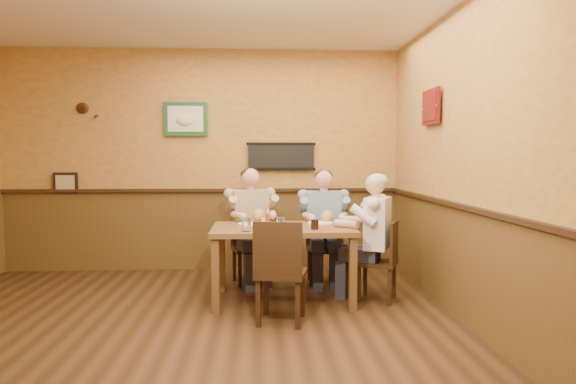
% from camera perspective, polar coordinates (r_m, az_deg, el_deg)
% --- Properties ---
extents(room, '(5.02, 5.03, 2.81)m').
position_cam_1_polar(room, '(4.31, -11.05, 7.04)').
color(room, black).
rests_on(room, ground).
extents(dining_table, '(1.40, 0.90, 0.75)m').
position_cam_1_polar(dining_table, '(5.15, -0.59, -4.87)').
color(dining_table, brown).
rests_on(dining_table, ground).
extents(chair_back_left, '(0.46, 0.46, 0.83)m').
position_cam_1_polar(chair_back_left, '(5.92, -4.23, -6.12)').
color(chair_back_left, '#352011').
rests_on(chair_back_left, ground).
extents(chair_back_right, '(0.39, 0.39, 0.82)m').
position_cam_1_polar(chair_back_right, '(5.91, 3.94, -6.19)').
color(chair_back_right, '#352011').
rests_on(chair_back_right, ground).
extents(chair_right_end, '(0.49, 0.49, 0.80)m').
position_cam_1_polar(chair_right_end, '(5.27, 9.86, -7.55)').
color(chair_right_end, '#352011').
rests_on(chair_right_end, ground).
extents(chair_near_side, '(0.50, 0.50, 0.91)m').
position_cam_1_polar(chair_near_side, '(4.53, -0.76, -8.74)').
color(chair_near_side, '#352011').
rests_on(chair_near_side, ground).
extents(diner_tan_shirt, '(0.66, 0.66, 1.18)m').
position_cam_1_polar(diner_tan_shirt, '(5.89, -4.23, -4.41)').
color(diner_tan_shirt, '#C5B487').
rests_on(diner_tan_shirt, ground).
extents(diner_blue_polo, '(0.55, 0.55, 1.17)m').
position_cam_1_polar(diner_blue_polo, '(5.88, 3.95, -4.51)').
color(diner_blue_polo, '#7794B3').
rests_on(diner_blue_polo, ground).
extents(diner_white_elder, '(0.70, 0.70, 1.15)m').
position_cam_1_polar(diner_white_elder, '(5.24, 9.89, -5.70)').
color(diner_white_elder, white).
rests_on(diner_white_elder, ground).
extents(water_glass_left, '(0.11, 0.11, 0.13)m').
position_cam_1_polar(water_glass_left, '(4.82, -4.64, -3.63)').
color(water_glass_left, white).
rests_on(water_glass_left, dining_table).
extents(water_glass_mid, '(0.10, 0.10, 0.13)m').
position_cam_1_polar(water_glass_mid, '(4.86, -0.84, -3.57)').
color(water_glass_mid, white).
rests_on(water_glass_mid, dining_table).
extents(cola_tumbler, '(0.08, 0.08, 0.10)m').
position_cam_1_polar(cola_tumbler, '(4.94, 2.99, -3.61)').
color(cola_tumbler, black).
rests_on(cola_tumbler, dining_table).
extents(hot_sauce_bottle, '(0.05, 0.05, 0.16)m').
position_cam_1_polar(hot_sauce_bottle, '(5.04, -2.26, -3.09)').
color(hot_sauce_bottle, '#BF3614').
rests_on(hot_sauce_bottle, dining_table).
extents(salt_shaker, '(0.04, 0.04, 0.08)m').
position_cam_1_polar(salt_shaker, '(5.23, -2.77, -3.28)').
color(salt_shaker, silver).
rests_on(salt_shaker, dining_table).
extents(pepper_shaker, '(0.04, 0.04, 0.09)m').
position_cam_1_polar(pepper_shaker, '(5.19, -1.24, -3.29)').
color(pepper_shaker, black).
rests_on(pepper_shaker, dining_table).
extents(plate_far_left, '(0.33, 0.33, 0.02)m').
position_cam_1_polar(plate_far_left, '(5.29, -4.12, -3.55)').
color(plate_far_left, white).
rests_on(plate_far_left, dining_table).
extents(plate_far_right, '(0.31, 0.31, 0.02)m').
position_cam_1_polar(plate_far_right, '(5.35, 3.56, -3.45)').
color(plate_far_right, white).
rests_on(plate_far_right, dining_table).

